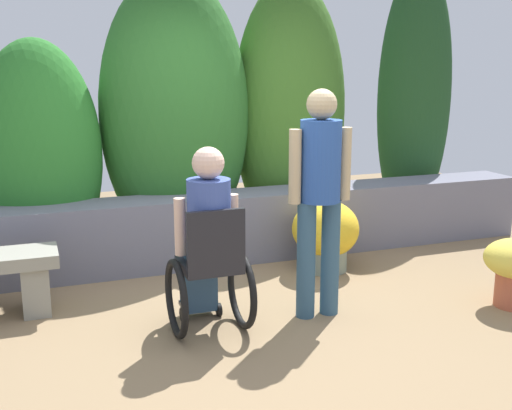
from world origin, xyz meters
name	(u,v)px	position (x,y,z in m)	size (l,w,h in m)	color
ground_plane	(253,321)	(0.00, 0.00, 0.00)	(10.65, 10.65, 0.00)	#866D4E
stone_retaining_wall	(199,230)	(0.00, 1.51, 0.33)	(7.07, 0.49, 0.65)	slate
hedge_backdrop	(176,121)	(-0.06, 2.12, 1.31)	(6.76, 1.10, 3.00)	#2D6421
person_in_wheelchair	(207,246)	(-0.35, -0.02, 0.62)	(0.53, 0.66, 1.33)	black
person_standing_companion	(320,188)	(0.50, -0.04, 0.98)	(0.49, 0.30, 1.70)	#31536D
flower_pot_purple_near	(325,234)	(1.03, 0.90, 0.34)	(0.62, 0.62, 0.66)	gray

